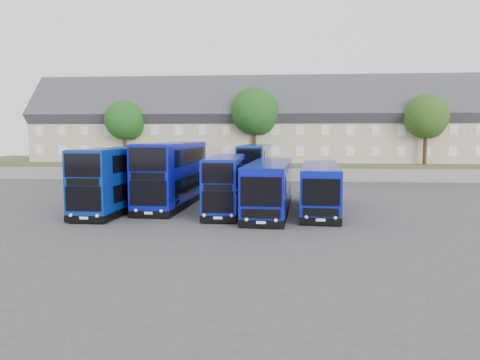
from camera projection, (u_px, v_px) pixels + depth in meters
name	position (u px, v px, depth m)	size (l,w,h in m)	color
ground	(204.00, 214.00, 32.08)	(120.00, 120.00, 0.00)	#404044
retaining_wall	(237.00, 174.00, 55.81)	(70.00, 0.40, 1.50)	slate
earth_bank	(244.00, 167.00, 65.70)	(80.00, 20.00, 2.00)	#3B4828
terrace_row	(287.00, 126.00, 60.68)	(66.00, 10.40, 11.20)	tan
dd_front_left	(119.00, 180.00, 33.80)	(3.11, 11.39, 4.49)	navy
dd_front_mid	(173.00, 175.00, 36.01)	(3.26, 12.19, 4.80)	#080DA1
dd_front_right	(225.00, 185.00, 33.16)	(2.46, 9.85, 3.89)	#0917A6
dd_rear_left	(183.00, 166.00, 48.21)	(2.86, 11.74, 4.65)	#0912A5
dd_rear_right	(255.00, 167.00, 47.40)	(3.07, 11.20, 4.41)	#082C9E
coach_east_a	(270.00, 187.00, 33.18)	(3.38, 13.00, 3.52)	#090EA6
coach_east_b	(320.00, 188.00, 33.57)	(3.48, 12.27, 3.31)	#08159B
tree_west	(126.00, 122.00, 57.49)	(4.80, 4.80, 7.65)	#382314
tree_mid	(256.00, 113.00, 56.51)	(5.76, 5.76, 9.18)	#382314
tree_east	(427.00, 118.00, 54.35)	(5.12, 5.12, 8.16)	#382314
tree_far	(458.00, 117.00, 60.74)	(5.44, 5.44, 8.67)	#382314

